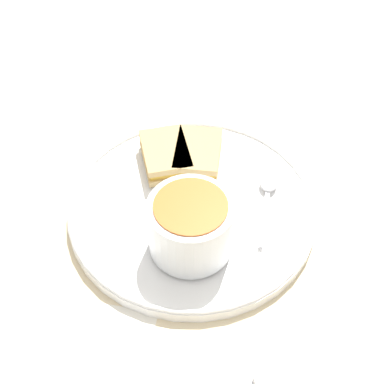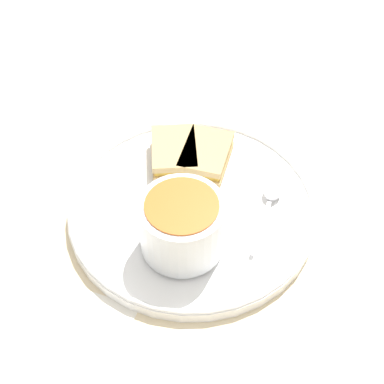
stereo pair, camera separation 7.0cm
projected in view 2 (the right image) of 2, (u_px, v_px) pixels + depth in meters
The scene contains 6 objects.
ground_plane at pixel (192, 212), 0.73m from camera, with size 2.40×2.40×0.00m, color beige.
plate at pixel (192, 207), 0.72m from camera, with size 0.33×0.33×0.02m.
soup_bowl at pixel (182, 225), 0.64m from camera, with size 0.10×0.10×0.08m.
spoon at pixel (271, 197), 0.72m from camera, with size 0.06×0.12×0.01m.
sandwich_half_near at pixel (206, 156), 0.76m from camera, with size 0.09×0.10×0.03m.
sandwich_half_far at pixel (174, 153), 0.76m from camera, with size 0.10×0.11×0.03m.
Camera 2 is at (0.29, -0.36, 0.57)m, focal length 50.00 mm.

